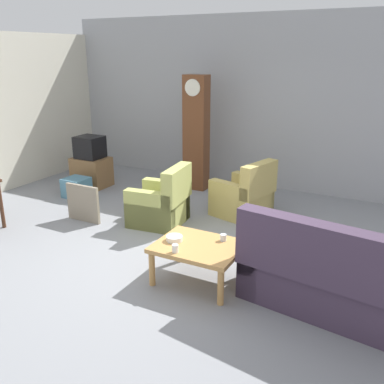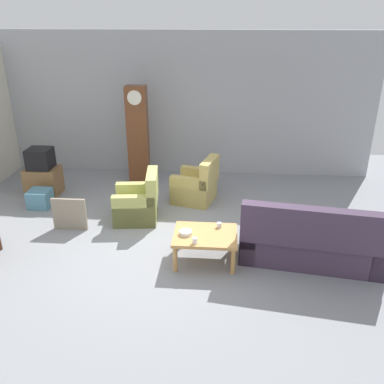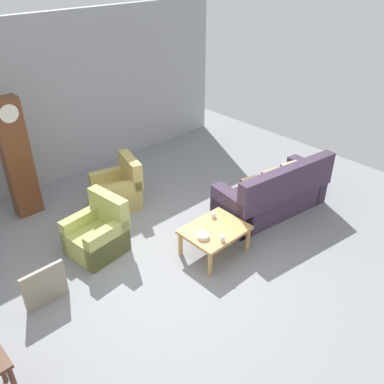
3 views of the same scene
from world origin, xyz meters
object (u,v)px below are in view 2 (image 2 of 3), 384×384
storage_box_blue (40,199)px  cup_blue_rimmed (219,225)px  tv_crt (40,158)px  grandfather_clock (138,136)px  armchair_olive_near (138,204)px  coffee_table_wood (205,238)px  couch_floral (311,241)px  framed_picture_leaning (69,214)px  bowl_white_stacked (186,233)px  tv_stand_cabinet (44,181)px  cup_white_porcelain (195,241)px  armchair_olive_far (196,187)px

storage_box_blue → cup_blue_rimmed: 3.83m
tv_crt → grandfather_clock: bearing=23.3°
armchair_olive_near → grandfather_clock: bearing=100.4°
coffee_table_wood → grandfather_clock: bearing=117.6°
couch_floral → grandfather_clock: 4.49m
framed_picture_leaning → cup_blue_rimmed: size_ratio=7.74×
armchair_olive_near → bowl_white_stacked: armchair_olive_near is taller
tv_crt → coffee_table_wood: bearing=-33.2°
coffee_table_wood → framed_picture_leaning: bearing=161.6°
tv_stand_cabinet → storage_box_blue: (0.19, -0.65, -0.11)m
coffee_table_wood → bowl_white_stacked: (-0.29, -0.03, 0.10)m
grandfather_clock → cup_blue_rimmed: bearing=-57.6°
couch_floral → armchair_olive_near: (-2.89, 1.20, -0.05)m
tv_stand_cabinet → coffee_table_wood: bearing=-33.2°
armchair_olive_near → cup_white_porcelain: bearing=-53.7°
tv_stand_cabinet → armchair_olive_far: bearing=-2.1°
storage_box_blue → framed_picture_leaning: bearing=-42.9°
armchair_olive_far → bowl_white_stacked: 2.23m
coffee_table_wood → storage_box_blue: 3.73m
armchair_olive_near → cup_blue_rimmed: 1.84m
bowl_white_stacked → tv_crt: bearing=144.0°
framed_picture_leaning → bowl_white_stacked: 2.29m
storage_box_blue → armchair_olive_far: bearing=10.0°
grandfather_clock → cup_white_porcelain: (1.49, -3.41, -0.57)m
tv_stand_cabinet → couch_floral: bearing=-23.4°
armchair_olive_far → storage_box_blue: size_ratio=2.35×
grandfather_clock → tv_stand_cabinet: (-1.89, -0.82, -0.79)m
coffee_table_wood → bowl_white_stacked: bearing=-173.3°
grandfather_clock → framed_picture_leaning: 2.57m
tv_stand_cabinet → tv_crt: (0.00, 0.00, 0.49)m
armchair_olive_near → armchair_olive_far: (1.00, 0.90, 0.00)m
tv_stand_cabinet → framed_picture_leaning: framed_picture_leaning is taller
armchair_olive_near → armchair_olive_far: bearing=42.0°
armchair_olive_far → framed_picture_leaning: armchair_olive_far is taller
armchair_olive_near → cup_blue_rimmed: (1.50, -1.06, 0.19)m
cup_white_porcelain → armchair_olive_far: bearing=93.5°
armchair_olive_far → framed_picture_leaning: bearing=-146.9°
cup_white_porcelain → cup_blue_rimmed: size_ratio=1.16×
cup_blue_rimmed → bowl_white_stacked: size_ratio=0.41×
grandfather_clock → tv_stand_cabinet: size_ratio=3.15×
armchair_olive_far → tv_stand_cabinet: (-3.23, 0.12, -0.02)m
cup_white_porcelain → cup_blue_rimmed: cup_white_porcelain is taller
armchair_olive_near → cup_white_porcelain: armchair_olive_near is taller
armchair_olive_near → cup_white_porcelain: (1.16, -1.57, 0.20)m
grandfather_clock → cup_blue_rimmed: 3.47m
armchair_olive_far → tv_crt: tv_crt is taller
armchair_olive_near → grandfather_clock: (-0.34, 1.84, 0.77)m
cup_white_porcelain → bowl_white_stacked: (-0.16, 0.25, -0.02)m
tv_crt → cup_blue_rimmed: tv_crt is taller
coffee_table_wood → cup_blue_rimmed: 0.32m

